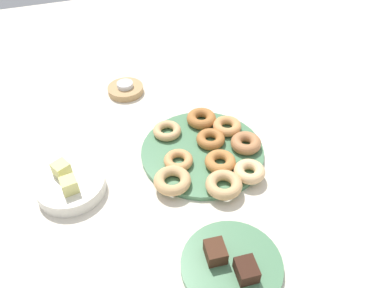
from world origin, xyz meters
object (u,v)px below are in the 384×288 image
(fruit_bowl, at_px, (71,186))
(donut_8, at_px, (167,131))
(donut_4, at_px, (172,181))
(donut_7, at_px, (211,139))
(donut_0, at_px, (178,160))
(cake_plate, at_px, (232,265))
(candle_holder, at_px, (126,90))
(donut_1, at_px, (220,162))
(brownie_near, at_px, (246,270))
(melon_chunk_right, at_px, (61,169))
(brownie_far, at_px, (215,252))
(donut_5, at_px, (222,185))
(donut_plate, at_px, (202,151))
(melon_chunk_left, at_px, (69,185))
(donut_2, at_px, (246,143))
(donut_6, at_px, (249,171))
(tealight, at_px, (125,85))
(donut_3, at_px, (201,118))
(donut_9, at_px, (227,126))

(fruit_bowl, bearing_deg, donut_8, -68.20)
(donut_4, height_order, donut_7, donut_4)
(donut_0, height_order, donut_7, donut_7)
(cake_plate, bearing_deg, candle_holder, 5.98)
(donut_1, relative_size, brownie_near, 1.67)
(donut_1, distance_m, melon_chunk_right, 0.39)
(brownie_far, bearing_deg, donut_5, -27.22)
(donut_plate, distance_m, melon_chunk_left, 0.36)
(donut_plate, bearing_deg, donut_2, -104.47)
(donut_2, height_order, fruit_bowl, donut_2)
(donut_2, bearing_deg, candle_holder, 32.99)
(donut_1, bearing_deg, melon_chunk_right, 77.93)
(donut_6, bearing_deg, brownie_far, 137.75)
(donut_1, xyz_separation_m, brownie_far, (-0.24, 0.11, 0.00))
(donut_4, bearing_deg, donut_6, -100.62)
(tealight, height_order, fruit_bowl, tealight)
(fruit_bowl, bearing_deg, cake_plate, -138.13)
(donut_plate, distance_m, cake_plate, 0.34)
(brownie_far, relative_size, fruit_bowl, 0.29)
(donut_1, height_order, tealight, donut_1)
(donut_5, relative_size, melon_chunk_left, 2.51)
(donut_3, xyz_separation_m, brownie_near, (-0.48, 0.09, 0.00))
(brownie_near, distance_m, fruit_bowl, 0.46)
(donut_plate, bearing_deg, donut_9, -60.16)
(cake_plate, bearing_deg, donut_4, 11.60)
(brownie_near, xyz_separation_m, brownie_far, (0.06, 0.04, 0.00))
(donut_7, relative_size, brownie_far, 1.64)
(donut_0, distance_m, donut_2, 0.19)
(brownie_far, relative_size, melon_chunk_left, 1.34)
(donut_8, relative_size, melon_chunk_right, 2.21)
(donut_0, xyz_separation_m, fruit_bowl, (0.01, 0.27, -0.01))
(donut_2, relative_size, brownie_far, 1.72)
(cake_plate, height_order, tealight, tealight)
(donut_plate, xyz_separation_m, fruit_bowl, (-0.02, 0.35, 0.01))
(donut_0, xyz_separation_m, tealight, (0.38, 0.06, 0.00))
(donut_0, relative_size, donut_3, 0.89)
(melon_chunk_left, bearing_deg, donut_7, -80.27)
(donut_plate, relative_size, donut_4, 3.60)
(donut_8, xyz_separation_m, tealight, (0.26, 0.06, 0.00))
(donut_1, height_order, melon_chunk_right, melon_chunk_right)
(brownie_far, relative_size, melon_chunk_right, 1.34)
(donut_7, bearing_deg, fruit_bowl, 95.43)
(donut_5, distance_m, donut_9, 0.22)
(donut_5, bearing_deg, donut_plate, -1.75)
(fruit_bowl, relative_size, melon_chunk_left, 4.62)
(brownie_far, bearing_deg, melon_chunk_left, 44.55)
(cake_plate, distance_m, fruit_bowl, 0.43)
(donut_1, distance_m, donut_6, 0.08)
(donut_1, bearing_deg, donut_3, -5.04)
(cake_plate, distance_m, candle_holder, 0.70)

